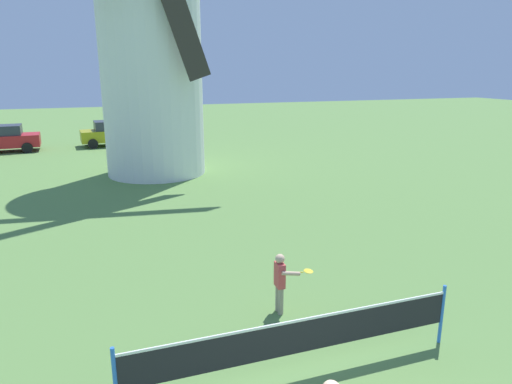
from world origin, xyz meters
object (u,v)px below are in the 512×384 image
at_px(player_far, 281,280).
at_px(parked_car_mustard, 113,133).
at_px(stray_ball, 422,305).
at_px(parked_car_red, 0,138).
at_px(tennis_net, 299,337).
at_px(windmill, 149,29).

bearing_deg(player_far, parked_car_mustard, 95.15).
bearing_deg(stray_ball, parked_car_red, 115.43).
bearing_deg(tennis_net, parked_car_red, 108.03).
bearing_deg(tennis_net, windmill, 90.28).
height_order(stray_ball, parked_car_red, parked_car_red).
xyz_separation_m(parked_car_red, parked_car_mustard, (6.35, 0.43, -0.00)).
relative_size(player_far, parked_car_mustard, 0.31).
xyz_separation_m(player_far, stray_ball, (2.69, -0.90, -0.58)).
relative_size(windmill, tennis_net, 2.53).
bearing_deg(stray_ball, parked_car_mustard, 101.30).
xyz_separation_m(player_far, parked_car_red, (-8.42, 22.45, 0.10)).
relative_size(player_far, stray_ball, 5.02).
height_order(tennis_net, parked_car_red, parked_car_red).
xyz_separation_m(windmill, stray_ball, (3.25, -14.63, -6.24)).
bearing_deg(stray_ball, windmill, 102.53).
bearing_deg(windmill, tennis_net, -89.72).
bearing_deg(parked_car_mustard, parked_car_red, -176.14).
distance_m(stray_ball, parked_car_red, 25.87).
xyz_separation_m(windmill, parked_car_red, (-7.85, 8.72, -5.56)).
distance_m(windmill, parked_car_mustard, 10.81).
relative_size(tennis_net, player_far, 4.47).
distance_m(player_far, parked_car_red, 23.98).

